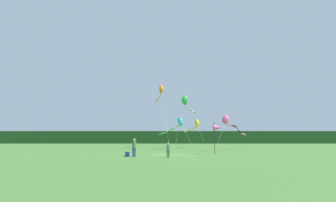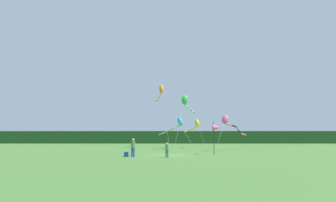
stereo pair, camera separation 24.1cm
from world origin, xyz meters
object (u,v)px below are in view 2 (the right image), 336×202
Objects in this scene: kite_rainbow at (228,122)px; kite_green at (185,101)px; cooler_box at (126,154)px; kite_orange at (161,90)px; person_adult at (133,147)px; kite_yellow at (196,124)px; banner_flag_pole at (217,128)px; kite_cyan at (177,124)px; person_child at (167,149)px.

kite_green reaches higher than kite_rainbow.
cooler_box is 20.63m from kite_orange.
person_adult is 1.13m from cooler_box.
kite_yellow reaches higher than person_adult.
kite_yellow is at bearing 68.71° from kite_green.
cooler_box is 0.04× the size of kite_orange.
banner_flag_pole is 0.48× the size of kite_cyan.
person_adult is 0.21× the size of kite_green.
kite_orange is at bearing 137.06° from kite_rainbow.
banner_flag_pole reaches higher than cooler_box.
kite_rainbow is at bearing -69.01° from kite_yellow.
kite_green is at bearing 66.26° from person_adult.
kite_rainbow is at bearing -31.51° from kite_green.
person_adult is 3.91× the size of cooler_box.
kite_orange is at bearing 84.17° from person_adult.
kite_green is at bearing -111.29° from kite_yellow.
person_child is 0.38× the size of banner_flag_pole.
person_adult is 0.15× the size of kite_orange.
banner_flag_pole is 14.28m from kite_cyan.
kite_rainbow is (11.32, 9.79, 2.89)m from person_adult.
kite_cyan reaches higher than person_child.
kite_green reaches higher than person_child.
cooler_box is at bearing 162.05° from person_child.
kite_rainbow is 1.28× the size of kite_yellow.
cooler_box is at bearing -117.16° from kite_green.
kite_orange reaches higher than cooler_box.
person_adult is 17.82m from kite_cyan.
kite_yellow is (7.93, 18.64, 3.05)m from person_adult.
kite_green reaches higher than kite_yellow.
kite_orange is 6.72m from kite_cyan.
person_child is 15.58m from kite_green.
kite_green is at bearing 104.95° from banner_flag_pole.
kite_cyan is (-3.23, -1.73, -0.01)m from kite_yellow.
person_adult is 9.23m from banner_flag_pole.
person_adult is at bearing -105.52° from kite_cyan.
cooler_box is 15.61m from kite_rainbow.
kite_orange is 1.33× the size of kite_green.
cooler_box is (-3.88, 1.26, -0.52)m from person_child.
kite_yellow is at bearing 28.15° from kite_cyan.
kite_cyan is (-3.77, 13.73, 1.18)m from banner_flag_pole.
person_child is at bearing -143.41° from banner_flag_pole.
kite_yellow reaches higher than person_child.
kite_cyan is at bearing 74.48° from person_adult.
kite_cyan is (1.52, 17.65, 3.25)m from person_child.
person_adult is 0.28× the size of kite_yellow.
kite_rainbow is 7.31m from kite_green.
cooler_box is 0.05× the size of kite_green.
kite_orange is at bearing -179.25° from kite_yellow.
kite_rainbow is at bearing 66.60° from banner_flag_pole.
person_adult is 0.22× the size of kite_rainbow.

